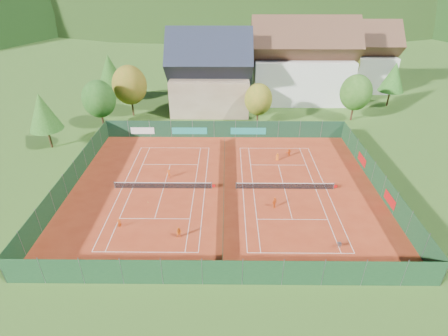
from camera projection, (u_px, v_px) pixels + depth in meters
ground at (224, 189)px, 46.05m from camera, size 600.00×600.00×0.00m
clay_pad at (224, 189)px, 46.04m from camera, size 40.00×32.00×0.01m
court_markings_left at (163, 188)px, 46.10m from camera, size 11.03×23.83×0.00m
court_markings_right at (284, 189)px, 45.97m from camera, size 11.03×23.83×0.00m
tennis_net_left at (164, 185)px, 45.85m from camera, size 13.30×0.10×1.02m
tennis_net_right at (286, 186)px, 45.72m from camera, size 13.30×0.10×1.02m
court_divider at (224, 186)px, 45.79m from camera, size 0.03×28.80×1.00m
fence_north at (222, 129)px, 59.15m from camera, size 40.00×0.10×3.00m
fence_south at (222, 273)px, 31.44m from camera, size 40.00×0.04×3.00m
fence_west at (71, 178)px, 45.44m from camera, size 0.04×32.00×3.00m
fence_east at (378, 180)px, 45.19m from camera, size 0.09×32.00×3.00m
chalet at (210, 76)px, 68.71m from camera, size 16.20×12.00×16.00m
hotel_block_a at (301, 65)px, 73.37m from camera, size 21.60×11.00×17.25m
hotel_block_b at (355, 60)px, 80.57m from camera, size 17.28×10.00×15.50m
tree_west_front at (99, 99)px, 60.82m from camera, size 5.72×5.72×8.69m
tree_west_mid at (130, 85)px, 65.64m from camera, size 6.44×6.44×9.78m
tree_west_back at (110, 70)px, 72.27m from camera, size 5.60×5.60×10.00m
tree_center at (258, 99)px, 62.67m from camera, size 5.01×5.01×7.60m
tree_east_front at (356, 92)px, 63.92m from camera, size 5.72×5.72×8.69m
tree_east_mid at (394, 77)px, 70.43m from camera, size 5.04×5.04×9.00m
tree_west_side at (43, 112)px, 53.60m from camera, size 5.04×5.04×9.00m
tree_east_back at (343, 64)px, 77.08m from camera, size 7.15×7.15×10.86m
mountain_backdrop at (264, 64)px, 267.74m from camera, size 820.00×530.00×242.00m
ball_hopper at (339, 244)px, 36.06m from camera, size 0.34×0.34×0.80m
loose_ball_0 at (148, 202)px, 43.36m from camera, size 0.07×0.07×0.07m
loose_ball_1 at (277, 253)px, 35.66m from camera, size 0.07×0.07×0.07m
loose_ball_2 at (238, 182)px, 47.37m from camera, size 0.07×0.07×0.07m
player_left_near at (119, 223)px, 38.86m from camera, size 0.54×0.52×1.25m
player_left_mid at (179, 233)px, 37.38m from camera, size 0.72×0.60×1.35m
player_left_far at (169, 174)px, 48.15m from camera, size 0.93×0.80×1.25m
player_right_near at (274, 202)px, 42.09m from camera, size 0.86×0.87×1.47m
player_right_far_a at (277, 157)px, 52.49m from camera, size 0.62×0.45×1.18m
player_right_far_b at (289, 152)px, 53.65m from camera, size 1.19×0.95×1.27m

